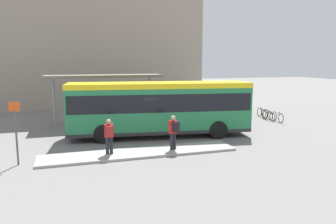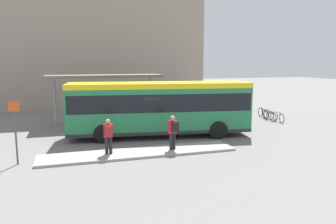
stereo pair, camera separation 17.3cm
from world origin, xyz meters
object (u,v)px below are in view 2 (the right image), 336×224
at_px(city_bus, 160,105).
at_px(bicycle_blue, 263,113).
at_px(pedestrian_companion, 173,130).
at_px(bicycle_green, 268,115).
at_px(bicycle_white, 278,117).
at_px(platform_sign, 15,130).
at_px(pedestrian_waiting, 108,134).
at_px(bicycle_orange, 269,116).

height_order(city_bus, bicycle_blue, city_bus).
bearing_deg(pedestrian_companion, bicycle_green, -78.03).
distance_m(bicycle_white, platform_sign, 18.19).
relative_size(pedestrian_waiting, bicycle_blue, 0.97).
distance_m(city_bus, bicycle_green, 10.47).
distance_m(bicycle_blue, platform_sign, 18.90).
xyz_separation_m(pedestrian_companion, bicycle_white, (10.14, 5.45, -0.75)).
bearing_deg(bicycle_green, city_bus, 110.68).
height_order(pedestrian_waiting, platform_sign, platform_sign).
relative_size(bicycle_blue, platform_sign, 0.63).
height_order(bicycle_white, platform_sign, platform_sign).
relative_size(pedestrian_waiting, pedestrian_companion, 0.98).
xyz_separation_m(pedestrian_companion, platform_sign, (-7.21, 0.11, 0.44)).
bearing_deg(bicycle_orange, city_bus, 102.19).
bearing_deg(bicycle_white, bicycle_blue, 7.71).
bearing_deg(pedestrian_waiting, platform_sign, 90.53).
distance_m(pedestrian_companion, bicycle_blue, 12.63).
distance_m(pedestrian_companion, bicycle_orange, 11.59).
height_order(pedestrian_waiting, pedestrian_companion, pedestrian_companion).
bearing_deg(bicycle_orange, bicycle_green, -28.21).
relative_size(pedestrian_companion, bicycle_blue, 0.99).
bearing_deg(city_bus, bicycle_white, 19.23).
bearing_deg(platform_sign, bicycle_orange, 19.47).
height_order(bicycle_orange, bicycle_blue, bicycle_blue).
distance_m(pedestrian_waiting, platform_sign, 4.04).
bearing_deg(platform_sign, bicycle_green, 21.11).
distance_m(city_bus, platform_sign, 8.26).
relative_size(bicycle_orange, bicycle_blue, 0.91).
distance_m(pedestrian_companion, platform_sign, 7.22).
bearing_deg(pedestrian_companion, bicycle_orange, -79.94).
distance_m(city_bus, pedestrian_waiting, 4.94).
height_order(bicycle_white, bicycle_orange, bicycle_white).
xyz_separation_m(city_bus, pedestrian_waiting, (-3.50, -3.39, -0.81)).
height_order(pedestrian_companion, bicycle_blue, pedestrian_companion).
xyz_separation_m(pedestrian_waiting, bicycle_green, (13.32, 6.68, -0.75)).
height_order(pedestrian_waiting, bicycle_green, pedestrian_waiting).
distance_m(bicycle_orange, platform_sign, 18.09).
bearing_deg(bicycle_blue, bicycle_green, 4.33).
xyz_separation_m(bicycle_orange, bicycle_green, (0.32, 0.68, 0.00)).
bearing_deg(bicycle_white, pedestrian_companion, 126.35).
bearing_deg(city_bus, bicycle_blue, 30.04).
distance_m(bicycle_white, bicycle_blue, 2.03).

